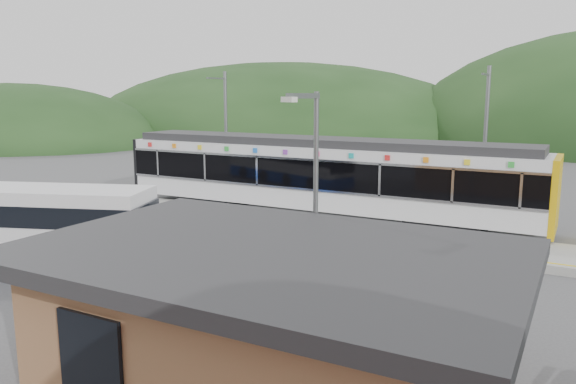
% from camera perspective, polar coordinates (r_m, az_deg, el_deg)
% --- Properties ---
extents(ground, '(120.00, 120.00, 0.00)m').
position_cam_1_polar(ground, '(21.70, -3.71, -5.54)').
color(ground, '#4C4C4F').
rests_on(ground, ground).
extents(hills, '(146.00, 149.00, 26.00)m').
position_cam_1_polar(hills, '(24.24, 15.74, -4.24)').
color(hills, '#1E3D19').
rests_on(hills, ground).
extents(platform, '(26.00, 3.20, 0.30)m').
position_cam_1_polar(platform, '(24.44, 0.38, -3.38)').
color(platform, '#9E9E99').
rests_on(platform, ground).
extents(yellow_line, '(26.00, 0.10, 0.01)m').
position_cam_1_polar(yellow_line, '(23.29, -1.11, -3.66)').
color(yellow_line, yellow).
rests_on(yellow_line, platform).
extents(train, '(20.44, 3.01, 3.74)m').
position_cam_1_polar(train, '(26.44, 3.20, 1.86)').
color(train, black).
rests_on(train, ground).
extents(catenary_mast_west, '(0.18, 1.80, 7.00)m').
position_cam_1_polar(catenary_mast_west, '(31.98, -6.36, 6.09)').
color(catenary_mast_west, slate).
rests_on(catenary_mast_west, ground).
extents(catenary_mast_east, '(0.18, 1.80, 7.00)m').
position_cam_1_polar(catenary_mast_east, '(26.69, 19.36, 4.81)').
color(catenary_mast_east, slate).
rests_on(catenary_mast_east, ground).
extents(station_shelter, '(9.20, 6.20, 3.00)m').
position_cam_1_polar(station_shelter, '(10.96, -1.97, -12.87)').
color(station_shelter, '#976842').
rests_on(station_shelter, ground).
extents(bus, '(9.90, 5.38, 2.65)m').
position_cam_1_polar(bus, '(21.68, -26.17, -3.11)').
color(bus, blue).
rests_on(bus, ground).
extents(lamp_post, '(0.42, 1.08, 5.85)m').
position_cam_1_polar(lamp_post, '(13.27, 2.61, -0.05)').
color(lamp_post, slate).
rests_on(lamp_post, ground).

